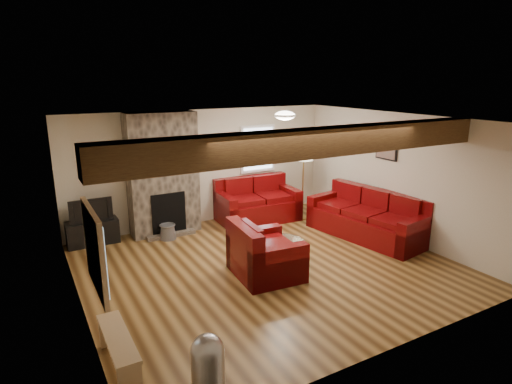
{
  "coord_description": "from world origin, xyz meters",
  "views": [
    {
      "loc": [
        -3.52,
        -5.84,
        3.16
      ],
      "look_at": [
        -0.0,
        0.4,
        1.23
      ],
      "focal_mm": 30.0,
      "sensor_mm": 36.0,
      "label": 1
    }
  ],
  "objects_px": {
    "sofa_three": "(367,215)",
    "armchair_red": "(266,249)",
    "loveseat": "(257,200)",
    "television": "(90,209)",
    "floor_lamp": "(304,157)",
    "coffee_table": "(280,253)",
    "tv_cabinet": "(93,232)"
  },
  "relations": [
    {
      "from": "armchair_red",
      "to": "tv_cabinet",
      "type": "relative_size",
      "value": 1.17
    },
    {
      "from": "tv_cabinet",
      "to": "floor_lamp",
      "type": "distance_m",
      "value": 4.68
    },
    {
      "from": "sofa_three",
      "to": "loveseat",
      "type": "relative_size",
      "value": 1.35
    },
    {
      "from": "sofa_three",
      "to": "armchair_red",
      "type": "height_order",
      "value": "sofa_three"
    },
    {
      "from": "sofa_three",
      "to": "armchair_red",
      "type": "bearing_deg",
      "value": -88.43
    },
    {
      "from": "coffee_table",
      "to": "tv_cabinet",
      "type": "distance_m",
      "value": 3.72
    },
    {
      "from": "armchair_red",
      "to": "floor_lamp",
      "type": "relative_size",
      "value": 0.67
    },
    {
      "from": "loveseat",
      "to": "armchair_red",
      "type": "relative_size",
      "value": 1.6
    },
    {
      "from": "armchair_red",
      "to": "coffee_table",
      "type": "distance_m",
      "value": 0.52
    },
    {
      "from": "armchair_red",
      "to": "television",
      "type": "relative_size",
      "value": 1.41
    },
    {
      "from": "coffee_table",
      "to": "television",
      "type": "distance_m",
      "value": 3.75
    },
    {
      "from": "sofa_three",
      "to": "loveseat",
      "type": "height_order",
      "value": "loveseat"
    },
    {
      "from": "coffee_table",
      "to": "floor_lamp",
      "type": "height_order",
      "value": "floor_lamp"
    },
    {
      "from": "television",
      "to": "armchair_red",
      "type": "bearing_deg",
      "value": -51.33
    },
    {
      "from": "loveseat",
      "to": "armchair_red",
      "type": "height_order",
      "value": "loveseat"
    },
    {
      "from": "loveseat",
      "to": "television",
      "type": "xyz_separation_m",
      "value": [
        -3.52,
        0.3,
        0.23
      ]
    },
    {
      "from": "tv_cabinet",
      "to": "television",
      "type": "xyz_separation_m",
      "value": [
        0.0,
        0.0,
        0.47
      ]
    },
    {
      "from": "armchair_red",
      "to": "coffee_table",
      "type": "xyz_separation_m",
      "value": [
        0.41,
        0.22,
        -0.24
      ]
    },
    {
      "from": "armchair_red",
      "to": "tv_cabinet",
      "type": "bearing_deg",
      "value": 43.63
    },
    {
      "from": "loveseat",
      "to": "television",
      "type": "height_order",
      "value": "loveseat"
    },
    {
      "from": "sofa_three",
      "to": "tv_cabinet",
      "type": "height_order",
      "value": "sofa_three"
    },
    {
      "from": "sofa_three",
      "to": "floor_lamp",
      "type": "relative_size",
      "value": 1.45
    },
    {
      "from": "loveseat",
      "to": "tv_cabinet",
      "type": "bearing_deg",
      "value": 178.55
    },
    {
      "from": "sofa_three",
      "to": "floor_lamp",
      "type": "xyz_separation_m",
      "value": [
        -0.46,
        1.6,
        0.96
      ]
    },
    {
      "from": "coffee_table",
      "to": "television",
      "type": "xyz_separation_m",
      "value": [
        -2.66,
        2.6,
        0.49
      ]
    },
    {
      "from": "armchair_red",
      "to": "tv_cabinet",
      "type": "xyz_separation_m",
      "value": [
        -2.25,
        2.81,
        -0.21
      ]
    },
    {
      "from": "loveseat",
      "to": "coffee_table",
      "type": "xyz_separation_m",
      "value": [
        -0.86,
        -2.3,
        -0.26
      ]
    },
    {
      "from": "sofa_three",
      "to": "loveseat",
      "type": "xyz_separation_m",
      "value": [
        -1.41,
        2.01,
        0.01
      ]
    },
    {
      "from": "sofa_three",
      "to": "tv_cabinet",
      "type": "xyz_separation_m",
      "value": [
        -4.93,
        2.31,
        -0.23
      ]
    },
    {
      "from": "sofa_three",
      "to": "coffee_table",
      "type": "xyz_separation_m",
      "value": [
        -2.27,
        -0.29,
        -0.26
      ]
    },
    {
      "from": "television",
      "to": "floor_lamp",
      "type": "relative_size",
      "value": 0.47
    },
    {
      "from": "loveseat",
      "to": "tv_cabinet",
      "type": "height_order",
      "value": "loveseat"
    }
  ]
}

